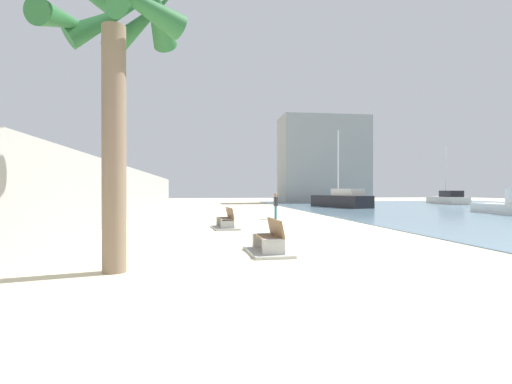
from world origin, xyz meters
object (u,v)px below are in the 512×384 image
(bench_far, at_px, (226,224))
(person_walking, at_px, (276,204))
(boat_distant, at_px, (341,200))
(boat_far_right, at_px, (448,199))
(palm_tree, at_px, (115,45))
(bench_near, at_px, (269,245))

(bench_far, bearing_deg, person_walking, 57.87)
(bench_far, relative_size, boat_distant, 0.28)
(person_walking, distance_m, boat_far_right, 34.25)
(boat_distant, bearing_deg, bench_far, -123.21)
(palm_tree, height_order, bench_far, palm_tree)
(boat_distant, relative_size, boat_far_right, 0.97)
(bench_near, bearing_deg, boat_distant, 65.79)
(palm_tree, relative_size, boat_far_right, 0.84)
(boat_distant, bearing_deg, palm_tree, -118.71)
(bench_far, xyz_separation_m, boat_distant, (12.96, 19.79, 0.56))
(bench_far, distance_m, boat_far_right, 40.43)
(bench_near, relative_size, boat_far_right, 0.27)
(palm_tree, bearing_deg, bench_near, 28.35)
(palm_tree, xyz_separation_m, boat_far_right, (32.77, 36.75, -4.29))
(bench_far, height_order, person_walking, person_walking)
(bench_far, bearing_deg, boat_distant, 56.79)
(bench_far, bearing_deg, bench_near, -84.12)
(person_walking, bearing_deg, bench_near, -101.80)
(bench_near, relative_size, person_walking, 1.33)
(boat_far_right, bearing_deg, palm_tree, -131.72)
(bench_near, bearing_deg, person_walking, 78.20)
(bench_near, xyz_separation_m, boat_far_right, (28.99, 34.71, 0.44))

